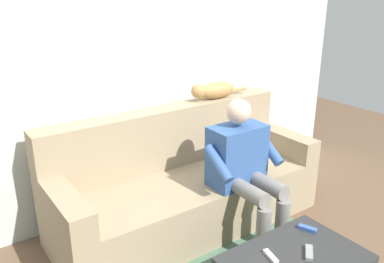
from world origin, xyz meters
TOP-DOWN VIEW (x-y plane):
  - back_wall at (0.00, -0.64)m, footprint 4.24×0.06m
  - couch at (0.00, -0.16)m, footprint 2.08×0.78m
  - person_solo_seated at (-0.24, 0.25)m, footprint 0.56×0.56m
  - cat_on_backrest at (-0.46, -0.39)m, footprint 0.57×0.15m
  - remote_blue at (-0.26, 0.83)m, footprint 0.08×0.12m
  - remote_white at (0.12, 0.89)m, footprint 0.06×0.12m
  - remote_gray at (-0.08, 0.99)m, footprint 0.13×0.12m

SIDE VIEW (x-z plane):
  - couch at x=0.00m, z-range -0.13..0.75m
  - remote_white at x=0.12m, z-range 0.34..0.36m
  - remote_gray at x=-0.08m, z-range 0.34..0.36m
  - remote_blue at x=-0.26m, z-range 0.34..0.36m
  - person_solo_seated at x=-0.24m, z-range 0.06..1.10m
  - cat_on_backrest at x=-0.46m, z-range 0.88..1.03m
  - back_wall at x=0.00m, z-range 0.00..2.65m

